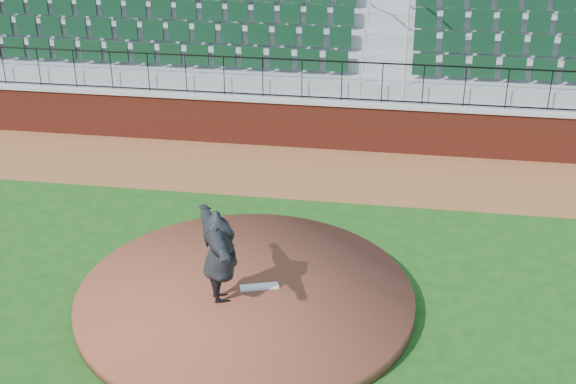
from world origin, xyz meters
name	(u,v)px	position (x,y,z in m)	size (l,w,h in m)	color
ground	(275,293)	(0.00, 0.00, 0.00)	(90.00, 90.00, 0.00)	#194714
warning_track	(313,171)	(0.00, 5.40, 0.01)	(34.00, 3.20, 0.01)	brown
field_wall	(321,125)	(0.00, 7.00, 0.60)	(34.00, 0.35, 1.20)	maroon
wall_cap	(321,101)	(0.00, 7.00, 1.25)	(34.00, 0.45, 0.10)	#B7B7B7
wall_railing	(322,80)	(0.00, 7.00, 1.80)	(34.00, 0.05, 1.00)	black
seating_stands	(333,34)	(0.00, 9.72, 2.30)	(34.00, 5.10, 4.60)	gray
pitchers_mound	(246,297)	(-0.46, -0.38, 0.12)	(5.85, 5.85, 0.25)	brown
pitching_rubber	(259,287)	(-0.24, -0.24, 0.27)	(0.68, 0.17, 0.05)	white
pitcher	(220,256)	(-0.80, -0.68, 1.10)	(2.10, 0.57, 1.71)	black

